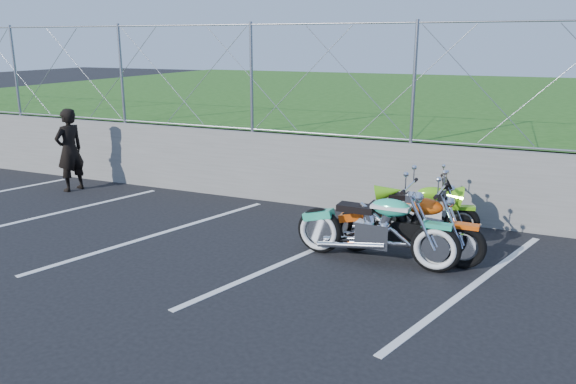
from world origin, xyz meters
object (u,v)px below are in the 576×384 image
at_px(sportbike_green, 421,213).
at_px(naked_orange, 409,229).
at_px(cruiser_turquoise, 377,231).
at_px(person_standing, 70,150).

bearing_deg(sportbike_green, naked_orange, -104.00).
bearing_deg(naked_orange, cruiser_turquoise, -143.41).
relative_size(cruiser_turquoise, person_standing, 1.39).
relative_size(cruiser_turquoise, sportbike_green, 1.29).
distance_m(sportbike_green, person_standing, 7.09).
height_order(cruiser_turquoise, person_standing, person_standing).
bearing_deg(sportbike_green, cruiser_turquoise, -121.72).
height_order(cruiser_turquoise, naked_orange, cruiser_turquoise).
bearing_deg(sportbike_green, person_standing, 164.34).
xyz_separation_m(cruiser_turquoise, sportbike_green, (0.37, 1.22, -0.05)).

